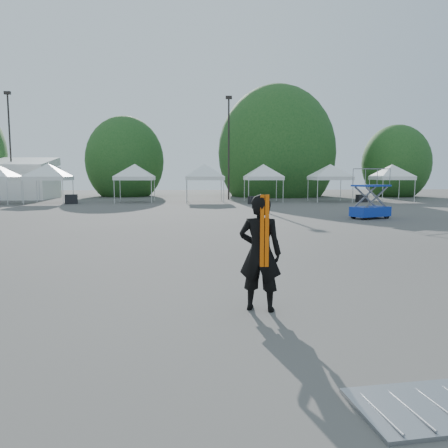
{
  "coord_description": "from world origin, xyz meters",
  "views": [
    {
      "loc": [
        -0.61,
        -10.05,
        2.37
      ],
      "look_at": [
        0.1,
        -0.58,
        1.3
      ],
      "focal_mm": 35.0,
      "sensor_mm": 36.0,
      "label": 1
    }
  ],
  "objects": [
    {
      "name": "ground",
      "position": [
        0.0,
        0.0,
        0.0
      ],
      "size": [
        120.0,
        120.0,
        0.0
      ],
      "primitive_type": "plane",
      "color": "#474442",
      "rests_on": "ground"
    },
    {
      "name": "light_pole_west",
      "position": [
        -18.0,
        34.0,
        5.77
      ],
      "size": [
        0.6,
        0.25,
        10.3
      ],
      "color": "black",
      "rests_on": "ground"
    },
    {
      "name": "light_pole_east",
      "position": [
        3.0,
        32.0,
        5.52
      ],
      "size": [
        0.6,
        0.25,
        9.8
      ],
      "color": "black",
      "rests_on": "ground"
    },
    {
      "name": "tree_mid_w",
      "position": [
        -8.0,
        40.0,
        3.93
      ],
      "size": [
        4.16,
        4.16,
        6.33
      ],
      "color": "#382314",
      "rests_on": "ground"
    },
    {
      "name": "tree_mid_e",
      "position": [
        9.0,
        39.0,
        4.84
      ],
      "size": [
        5.12,
        5.12,
        7.79
      ],
      "color": "#382314",
      "rests_on": "ground"
    },
    {
      "name": "tree_far_e",
      "position": [
        22.0,
        37.0,
        3.63
      ],
      "size": [
        3.84,
        3.84,
        5.84
      ],
      "color": "#382314",
      "rests_on": "ground"
    },
    {
      "name": "tent_c",
      "position": [
        -12.52,
        27.67,
        3.06
      ],
      "size": [
        4.68,
        4.68,
        3.88
      ],
      "color": "silver",
      "rests_on": "ground"
    },
    {
      "name": "tent_d",
      "position": [
        -5.5,
        28.67,
        3.06
      ],
      "size": [
        4.66,
        4.66,
        3.88
      ],
      "color": "silver",
      "rests_on": "ground"
    },
    {
      "name": "tent_e",
      "position": [
        0.57,
        28.5,
        3.06
      ],
      "size": [
        4.73,
        4.73,
        3.88
      ],
      "color": "silver",
      "rests_on": "ground"
    },
    {
      "name": "tent_f",
      "position": [
        5.8,
        28.62,
        3.06
      ],
      "size": [
        4.53,
        4.53,
        3.88
      ],
      "color": "silver",
      "rests_on": "ground"
    },
    {
      "name": "tent_g",
      "position": [
        11.71,
        28.12,
        3.06
      ],
      "size": [
        4.66,
        4.66,
        3.88
      ],
      "color": "silver",
      "rests_on": "ground"
    },
    {
      "name": "tent_h",
      "position": [
        17.6,
        28.56,
        3.06
      ],
      "size": [
        4.4,
        4.4,
        3.88
      ],
      "color": "silver",
      "rests_on": "ground"
    },
    {
      "name": "man",
      "position": [
        0.57,
        -2.65,
        1.02
      ],
      "size": [
        0.86,
        0.71,
        2.04
      ],
      "rotation": [
        0.0,
        0.0,
        2.81
      ],
      "color": "black",
      "rests_on": "ground"
    },
    {
      "name": "scissor_lift",
      "position": [
        9.12,
        12.97,
        1.37
      ],
      "size": [
        2.35,
        1.83,
        2.72
      ],
      "rotation": [
        0.0,
        0.0,
        0.42
      ],
      "color": "#0C129E",
      "rests_on": "ground"
    },
    {
      "name": "crate_west",
      "position": [
        -10.51,
        26.85,
        0.38
      ],
      "size": [
        1.13,
        0.96,
        0.77
      ],
      "primitive_type": "cube",
      "rotation": [
        0.0,
        0.0,
        0.22
      ],
      "color": "black",
      "rests_on": "ground"
    },
    {
      "name": "crate_mid",
      "position": [
        4.51,
        25.41,
        0.32
      ],
      "size": [
        0.98,
        0.86,
        0.63
      ],
      "primitive_type": "cube",
      "rotation": [
        0.0,
        0.0,
        0.33
      ],
      "color": "black",
      "rests_on": "ground"
    },
    {
      "name": "crate_east",
      "position": [
        14.39,
        27.42,
        0.33
      ],
      "size": [
        0.95,
        0.8,
        0.65
      ],
      "primitive_type": "cube",
      "rotation": [
        0.0,
        0.0,
        0.19
      ],
      "color": "black",
      "rests_on": "ground"
    }
  ]
}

